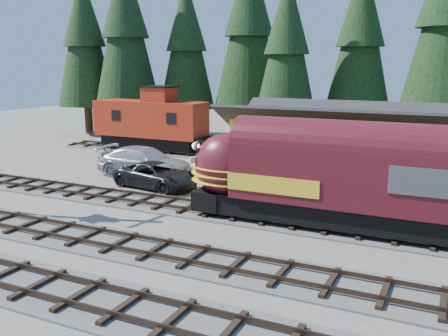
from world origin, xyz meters
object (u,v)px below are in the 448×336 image
at_px(pickup_truck_a, 157,175).
at_px(pickup_truck_b, 145,162).
at_px(caboose, 151,122).
at_px(locomotive, 324,180).
at_px(depot, 334,144).

xyz_separation_m(pickup_truck_a, pickup_truck_b, (-2.45, 2.27, 0.21)).
bearing_deg(pickup_truck_b, pickup_truck_a, -133.92).
height_order(caboose, pickup_truck_b, caboose).
bearing_deg(caboose, pickup_truck_a, -54.83).
relative_size(locomotive, pickup_truck_a, 2.50).
relative_size(depot, pickup_truck_b, 1.87).
relative_size(caboose, pickup_truck_a, 1.78).
bearing_deg(locomotive, pickup_truck_a, 164.19).
xyz_separation_m(locomotive, pickup_truck_b, (-13.69, 5.45, -1.29)).
bearing_deg(caboose, depot, -22.94).
bearing_deg(pickup_truck_b, caboose, 30.17).
relative_size(locomotive, pickup_truck_b, 2.06).
distance_m(caboose, pickup_truck_b, 10.12).
bearing_deg(depot, pickup_truck_b, -175.24).
distance_m(locomotive, pickup_truck_b, 14.79).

